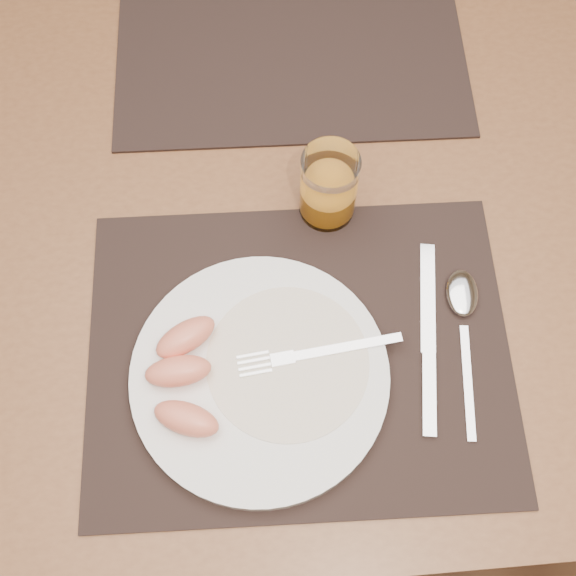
# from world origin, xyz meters

# --- Properties ---
(ground) EXTENTS (5.00, 5.00, 0.00)m
(ground) POSITION_xyz_m (0.00, 0.00, 0.00)
(ground) COLOR brown
(ground) RESTS_ON ground
(table) EXTENTS (1.40, 0.90, 0.75)m
(table) POSITION_xyz_m (0.00, 0.00, 0.67)
(table) COLOR brown
(table) RESTS_ON ground
(placemat_near) EXTENTS (0.46, 0.36, 0.00)m
(placemat_near) POSITION_xyz_m (-0.01, -0.22, 0.75)
(placemat_near) COLOR black
(placemat_near) RESTS_ON table
(placemat_far) EXTENTS (0.46, 0.36, 0.00)m
(placemat_far) POSITION_xyz_m (0.02, 0.22, 0.75)
(placemat_far) COLOR black
(placemat_far) RESTS_ON table
(plate) EXTENTS (0.27, 0.27, 0.02)m
(plate) POSITION_xyz_m (-0.05, -0.25, 0.76)
(plate) COLOR white
(plate) RESTS_ON placemat_near
(plate_dressing) EXTENTS (0.17, 0.17, 0.00)m
(plate_dressing) POSITION_xyz_m (-0.02, -0.24, 0.77)
(plate_dressing) COLOR white
(plate_dressing) RESTS_ON plate
(fork) EXTENTS (0.18, 0.04, 0.00)m
(fork) POSITION_xyz_m (-0.00, -0.23, 0.77)
(fork) COLOR silver
(fork) RESTS_ON plate
(knife) EXTENTS (0.05, 0.22, 0.01)m
(knife) POSITION_xyz_m (0.13, -0.23, 0.76)
(knife) COLOR silver
(knife) RESTS_ON placemat_near
(spoon) EXTENTS (0.04, 0.19, 0.01)m
(spoon) POSITION_xyz_m (0.18, -0.18, 0.76)
(spoon) COLOR silver
(spoon) RESTS_ON placemat_near
(juice_glass) EXTENTS (0.06, 0.06, 0.10)m
(juice_glass) POSITION_xyz_m (0.04, -0.05, 0.80)
(juice_glass) COLOR white
(juice_glass) RESTS_ON placemat_near
(grapefruit_wedges) EXTENTS (0.08, 0.14, 0.03)m
(grapefruit_wedges) POSITION_xyz_m (-0.13, -0.24, 0.78)
(grapefruit_wedges) COLOR #EA805F
(grapefruit_wedges) RESTS_ON plate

